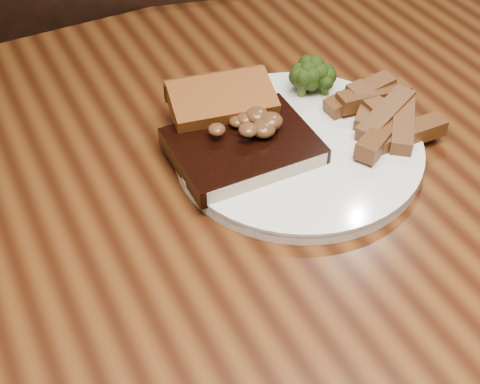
% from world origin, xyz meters
% --- Properties ---
extents(dining_table, '(1.60, 0.90, 0.75)m').
position_xyz_m(dining_table, '(0.00, 0.00, 0.66)').
color(dining_table, '#542B10').
rests_on(dining_table, ground).
extents(chair_far, '(0.51, 0.51, 0.89)m').
position_xyz_m(chair_far, '(0.07, 0.59, 0.49)').
color(chair_far, black).
rests_on(chair_far, ground).
extents(plate, '(0.34, 0.34, 0.01)m').
position_xyz_m(plate, '(0.09, 0.06, 0.76)').
color(plate, white).
rests_on(plate, dining_table).
extents(steak, '(0.16, 0.12, 0.02)m').
position_xyz_m(steak, '(0.03, 0.07, 0.77)').
color(steak, black).
rests_on(steak, plate).
extents(steak_bone, '(0.14, 0.02, 0.02)m').
position_xyz_m(steak_bone, '(0.03, 0.02, 0.77)').
color(steak_bone, '#BEB093').
rests_on(steak_bone, plate).
extents(mushroom_pile, '(0.07, 0.07, 0.03)m').
position_xyz_m(mushroom_pile, '(0.03, 0.07, 0.80)').
color(mushroom_pile, brown).
rests_on(mushroom_pile, steak).
extents(garlic_bread, '(0.13, 0.09, 0.03)m').
position_xyz_m(garlic_bread, '(0.03, 0.13, 0.77)').
color(garlic_bread, brown).
rests_on(garlic_bread, plate).
extents(potato_wedges, '(0.12, 0.12, 0.02)m').
position_xyz_m(potato_wedges, '(0.17, 0.04, 0.77)').
color(potato_wedges, brown).
rests_on(potato_wedges, plate).
extents(broccoli_cluster, '(0.07, 0.07, 0.04)m').
position_xyz_m(broccoli_cluster, '(0.15, 0.14, 0.78)').
color(broccoli_cluster, '#253B0D').
rests_on(broccoli_cluster, plate).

